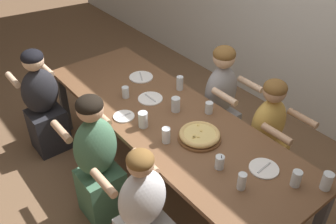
{
  "coord_description": "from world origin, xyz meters",
  "views": [
    {
      "loc": [
        2.05,
        -1.61,
        2.67
      ],
      "look_at": [
        0.0,
        0.0,
        0.81
      ],
      "focal_mm": 40.0,
      "sensor_mm": 36.0,
      "label": 1
    }
  ],
  "objects_px": {
    "drinking_glass_b": "(125,92)",
    "drinking_glass_d": "(242,182)",
    "empty_plate_d": "(124,116)",
    "drinking_glass_f": "(166,136)",
    "cocktail_glass_blue": "(220,163)",
    "drinking_glass_e": "(176,104)",
    "empty_plate_c": "(150,99)",
    "empty_plate_a": "(264,168)",
    "diner_far_center": "(220,105)",
    "drinking_glass_c": "(209,108)",
    "drinking_glass_i": "(327,182)",
    "diner_near_midright": "(143,218)",
    "drinking_glass_h": "(143,121)",
    "empty_plate_b": "(141,77)",
    "drinking_glass_g": "(296,179)",
    "diner_far_midright": "(266,139)",
    "drinking_glass_a": "(180,83)",
    "pizza_board_main": "(200,135)",
    "diner_near_left": "(43,106)",
    "diner_near_center": "(98,164)"
  },
  "relations": [
    {
      "from": "drinking_glass_f",
      "to": "drinking_glass_h",
      "type": "distance_m",
      "value": 0.28
    },
    {
      "from": "drinking_glass_a",
      "to": "drinking_glass_f",
      "type": "distance_m",
      "value": 0.79
    },
    {
      "from": "empty_plate_b",
      "to": "drinking_glass_b",
      "type": "distance_m",
      "value": 0.38
    },
    {
      "from": "empty_plate_a",
      "to": "cocktail_glass_blue",
      "type": "xyz_separation_m",
      "value": [
        -0.21,
        -0.24,
        0.04
      ]
    },
    {
      "from": "cocktail_glass_blue",
      "to": "drinking_glass_d",
      "type": "relative_size",
      "value": 1.02
    },
    {
      "from": "empty_plate_a",
      "to": "diner_near_left",
      "type": "relative_size",
      "value": 0.19
    },
    {
      "from": "empty_plate_c",
      "to": "drinking_glass_e",
      "type": "height_order",
      "value": "drinking_glass_e"
    },
    {
      "from": "empty_plate_d",
      "to": "drinking_glass_d",
      "type": "distance_m",
      "value": 1.21
    },
    {
      "from": "pizza_board_main",
      "to": "diner_far_center",
      "type": "distance_m",
      "value": 0.83
    },
    {
      "from": "pizza_board_main",
      "to": "cocktail_glass_blue",
      "type": "xyz_separation_m",
      "value": [
        0.34,
        -0.11,
        0.02
      ]
    },
    {
      "from": "drinking_glass_i",
      "to": "diner_near_left",
      "type": "relative_size",
      "value": 0.12
    },
    {
      "from": "diner_far_center",
      "to": "diner_near_center",
      "type": "bearing_deg",
      "value": -0.59
    },
    {
      "from": "drinking_glass_d",
      "to": "drinking_glass_g",
      "type": "height_order",
      "value": "drinking_glass_d"
    },
    {
      "from": "empty_plate_b",
      "to": "drinking_glass_g",
      "type": "bearing_deg",
      "value": -0.15
    },
    {
      "from": "empty_plate_a",
      "to": "diner_near_midright",
      "type": "relative_size",
      "value": 0.19
    },
    {
      "from": "empty_plate_b",
      "to": "drinking_glass_i",
      "type": "bearing_deg",
      "value": 3.77
    },
    {
      "from": "empty_plate_c",
      "to": "cocktail_glass_blue",
      "type": "relative_size",
      "value": 1.73
    },
    {
      "from": "drinking_glass_b",
      "to": "diner_far_midright",
      "type": "bearing_deg",
      "value": 37.65
    },
    {
      "from": "empty_plate_d",
      "to": "drinking_glass_f",
      "type": "distance_m",
      "value": 0.5
    },
    {
      "from": "diner_far_center",
      "to": "diner_near_midright",
      "type": "bearing_deg",
      "value": 24.47
    },
    {
      "from": "drinking_glass_i",
      "to": "pizza_board_main",
      "type": "bearing_deg",
      "value": -161.13
    },
    {
      "from": "drinking_glass_f",
      "to": "diner_far_midright",
      "type": "distance_m",
      "value": 1.0
    },
    {
      "from": "drinking_glass_i",
      "to": "diner_near_midright",
      "type": "bearing_deg",
      "value": -125.61
    },
    {
      "from": "drinking_glass_d",
      "to": "empty_plate_a",
      "type": "bearing_deg",
      "value": 94.78
    },
    {
      "from": "drinking_glass_a",
      "to": "drinking_glass_f",
      "type": "height_order",
      "value": "drinking_glass_a"
    },
    {
      "from": "drinking_glass_c",
      "to": "drinking_glass_a",
      "type": "bearing_deg",
      "value": 174.17
    },
    {
      "from": "drinking_glass_b",
      "to": "diner_far_center",
      "type": "xyz_separation_m",
      "value": [
        0.45,
        0.8,
        -0.25
      ]
    },
    {
      "from": "drinking_glass_i",
      "to": "diner_far_midright",
      "type": "bearing_deg",
      "value": 155.04
    },
    {
      "from": "drinking_glass_a",
      "to": "drinking_glass_i",
      "type": "distance_m",
      "value": 1.6
    },
    {
      "from": "empty_plate_a",
      "to": "empty_plate_b",
      "type": "xyz_separation_m",
      "value": [
        -1.63,
        0.05,
        -0.0
      ]
    },
    {
      "from": "empty_plate_c",
      "to": "cocktail_glass_blue",
      "type": "bearing_deg",
      "value": -7.47
    },
    {
      "from": "empty_plate_a",
      "to": "drinking_glass_h",
      "type": "distance_m",
      "value": 1.04
    },
    {
      "from": "drinking_glass_f",
      "to": "drinking_glass_i",
      "type": "relative_size",
      "value": 0.98
    },
    {
      "from": "cocktail_glass_blue",
      "to": "drinking_glass_e",
      "type": "distance_m",
      "value": 0.78
    },
    {
      "from": "drinking_glass_i",
      "to": "drinking_glass_e",
      "type": "bearing_deg",
      "value": -170.61
    },
    {
      "from": "drinking_glass_a",
      "to": "pizza_board_main",
      "type": "bearing_deg",
      "value": -27.64
    },
    {
      "from": "empty_plate_c",
      "to": "drinking_glass_c",
      "type": "bearing_deg",
      "value": 29.45
    },
    {
      "from": "pizza_board_main",
      "to": "diner_near_midright",
      "type": "height_order",
      "value": "diner_near_midright"
    },
    {
      "from": "cocktail_glass_blue",
      "to": "drinking_glass_d",
      "type": "distance_m",
      "value": 0.24
    },
    {
      "from": "drinking_glass_g",
      "to": "diner_far_midright",
      "type": "xyz_separation_m",
      "value": [
        -0.61,
        0.49,
        -0.3
      ]
    },
    {
      "from": "cocktail_glass_blue",
      "to": "diner_near_midright",
      "type": "bearing_deg",
      "value": -103.12
    },
    {
      "from": "drinking_glass_b",
      "to": "drinking_glass_d",
      "type": "bearing_deg",
      "value": -0.04
    },
    {
      "from": "cocktail_glass_blue",
      "to": "drinking_glass_d",
      "type": "bearing_deg",
      "value": -5.8
    },
    {
      "from": "drinking_glass_e",
      "to": "empty_plate_c",
      "type": "bearing_deg",
      "value": -166.67
    },
    {
      "from": "drinking_glass_c",
      "to": "diner_near_center",
      "type": "distance_m",
      "value": 1.06
    },
    {
      "from": "drinking_glass_c",
      "to": "diner_near_left",
      "type": "xyz_separation_m",
      "value": [
        -1.33,
        -1.0,
        -0.27
      ]
    },
    {
      "from": "pizza_board_main",
      "to": "drinking_glass_e",
      "type": "xyz_separation_m",
      "value": [
        -0.42,
        0.09,
        0.03
      ]
    },
    {
      "from": "empty_plate_b",
      "to": "diner_far_center",
      "type": "relative_size",
      "value": 0.2
    },
    {
      "from": "empty_plate_a",
      "to": "empty_plate_c",
      "type": "xyz_separation_m",
      "value": [
        -1.25,
        -0.11,
        -0.0
      ]
    },
    {
      "from": "empty_plate_d",
      "to": "drinking_glass_f",
      "type": "xyz_separation_m",
      "value": [
        0.49,
        0.08,
        0.05
      ]
    }
  ]
}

